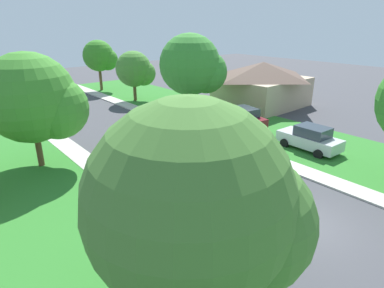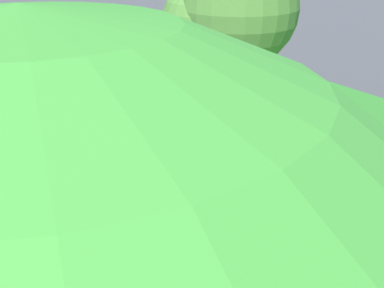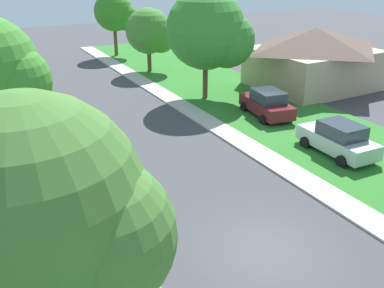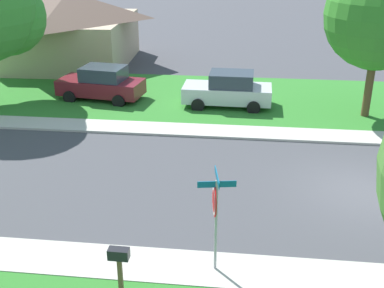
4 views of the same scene
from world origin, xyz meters
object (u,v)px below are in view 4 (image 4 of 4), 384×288
stop_sign_far_corner (215,207)px  car_silver_kerbside_mid (228,90)px  tree_across_right (382,18)px  car_maroon_behind_trees (102,84)px  mailbox (119,260)px  house_right_setback (71,27)px

stop_sign_far_corner → car_silver_kerbside_mid: 12.86m
tree_across_right → car_maroon_behind_trees: bearing=86.4°
tree_across_right → mailbox: 16.31m
tree_across_right → house_right_setback: 19.16m
mailbox → house_right_setback: bearing=21.9°
car_silver_kerbside_mid → house_right_setback: house_right_setback is taller
car_maroon_behind_trees → house_right_setback: (7.38, 4.06, 1.50)m
car_silver_kerbside_mid → tree_across_right: bearing=-94.0°
tree_across_right → house_right_setback: bearing=64.5°
stop_sign_far_corner → car_maroon_behind_trees: bearing=27.1°
stop_sign_far_corner → mailbox: 2.54m
car_maroon_behind_trees → tree_across_right: (-0.83, -13.12, 3.65)m
tree_across_right → house_right_setback: tree_across_right is taller
tree_across_right → mailbox: (-13.48, 8.49, -3.52)m
car_silver_kerbside_mid → house_right_setback: bearing=53.7°
car_silver_kerbside_mid → tree_across_right: (-0.46, -6.63, 3.65)m
stop_sign_far_corner → mailbox: stop_sign_far_corner is taller
house_right_setback → stop_sign_far_corner: bearing=-152.3°
stop_sign_far_corner → house_right_setback: (20.57, 10.80, 0.49)m
car_silver_kerbside_mid → car_maroon_behind_trees: (0.37, 6.49, 0.00)m
stop_sign_far_corner → house_right_setback: size_ratio=0.30×
stop_sign_far_corner → mailbox: bearing=118.0°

